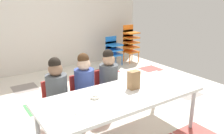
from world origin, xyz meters
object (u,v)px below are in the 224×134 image
seated_child_middle_seat (84,81)px  paper_plate_center_table (82,110)px  seated_child_near_camera (56,87)px  seated_child_far_right (108,75)px  kid_chair_orange_stack (130,41)px  donut_powdered_on_plate (95,97)px  kid_chair_blue_stack (113,49)px  paper_plate_near_edge (95,99)px  craft_table (121,98)px  paper_bag_brown (134,80)px

seated_child_middle_seat → paper_plate_center_table: size_ratio=5.10×
seated_child_near_camera → seated_child_far_right: size_ratio=1.00×
seated_child_middle_seat → kid_chair_orange_stack: seated_child_middle_seat is taller
donut_powdered_on_plate → seated_child_far_right: bearing=45.9°
seated_child_far_right → kid_chair_blue_stack: seated_child_far_right is taller
kid_chair_blue_stack → seated_child_middle_seat: bearing=-132.9°
paper_plate_near_edge → paper_plate_center_table: (-0.24, -0.16, 0.00)m
seated_child_middle_seat → craft_table: bearing=-77.1°
paper_plate_center_table → kid_chair_blue_stack: bearing=50.4°
craft_table → paper_plate_center_table: 0.56m
seated_child_far_right → paper_plate_center_table: 1.06m
seated_child_far_right → paper_bag_brown: (-0.02, -0.57, 0.11)m
craft_table → donut_powdered_on_plate: donut_powdered_on_plate is taller
paper_plate_near_edge → donut_powdered_on_plate: (0.00, 0.00, 0.02)m
seated_child_near_camera → seated_child_far_right: (0.76, 0.00, 0.00)m
craft_table → paper_plate_center_table: (-0.54, -0.10, 0.05)m
seated_child_near_camera → paper_plate_center_table: size_ratio=5.10×
kid_chair_orange_stack → paper_plate_center_table: bearing=-135.7°
seated_child_near_camera → craft_table: bearing=-50.1°
seated_child_middle_seat → donut_powdered_on_plate: bearing=-106.5°
seated_child_near_camera → paper_plate_center_table: (-0.02, -0.72, 0.00)m
seated_child_near_camera → paper_plate_center_table: 0.72m
paper_bag_brown → seated_child_far_right: bearing=88.4°
seated_child_far_right → seated_child_near_camera: bearing=180.0°
kid_chair_orange_stack → paper_plate_near_edge: bearing=-134.8°
seated_child_near_camera → paper_bag_brown: size_ratio=4.17×
kid_chair_orange_stack → seated_child_near_camera: bearing=-144.4°
paper_bag_brown → donut_powdered_on_plate: bearing=179.3°
seated_child_near_camera → kid_chair_blue_stack: (2.16, 1.92, -0.16)m
craft_table → paper_plate_center_table: bearing=-169.8°
kid_chair_orange_stack → paper_plate_center_table: 3.78m
seated_child_middle_seat → donut_powdered_on_plate: size_ratio=8.76×
craft_table → paper_bag_brown: paper_bag_brown is taller
seated_child_far_right → paper_plate_near_edge: 0.78m
paper_bag_brown → paper_plate_center_table: bearing=-168.9°
craft_table → seated_child_far_right: (0.24, 0.62, 0.04)m
craft_table → paper_plate_near_edge: 0.32m
seated_child_middle_seat → kid_chair_blue_stack: (1.78, 1.92, -0.16)m
craft_table → paper_plate_near_edge: size_ratio=10.53×
seated_child_near_camera → paper_plate_center_table: seated_child_near_camera is taller
seated_child_middle_seat → paper_plate_center_table: (-0.40, -0.72, 0.00)m
kid_chair_orange_stack → paper_plate_near_edge: 3.50m
seated_child_near_camera → donut_powdered_on_plate: 0.60m
seated_child_near_camera → kid_chair_blue_stack: size_ratio=1.35×
craft_table → paper_plate_center_table: size_ratio=10.53×
seated_child_near_camera → paper_plate_near_edge: (0.21, -0.56, 0.00)m
seated_child_near_camera → kid_chair_orange_stack: (2.68, 1.92, -0.04)m
kid_chair_orange_stack → seated_child_far_right: bearing=-135.1°
kid_chair_blue_stack → kid_chair_orange_stack: (0.52, 0.00, 0.12)m
kid_chair_orange_stack → donut_powdered_on_plate: bearing=-134.8°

